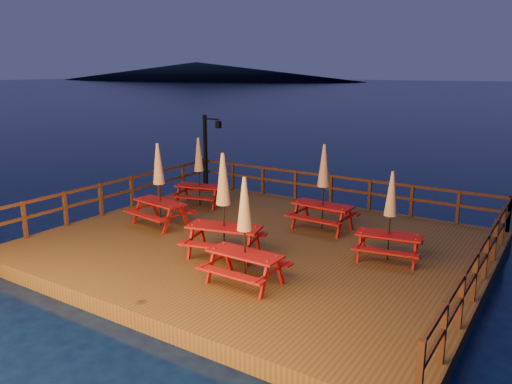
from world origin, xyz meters
TOP-DOWN VIEW (x-y plane):
  - ground at (0.00, 0.00)m, footprint 500.00×500.00m
  - deck at (0.00, 0.00)m, footprint 12.00×10.00m
  - deck_piles at (0.00, 0.00)m, footprint 11.44×9.44m
  - railing at (0.00, 1.78)m, footprint 11.80×9.75m
  - lamp_post at (-5.39, 4.55)m, footprint 0.85×0.18m
  - headland_left at (-160.00, 190.00)m, footprint 180.00×84.00m
  - picnic_table_0 at (-3.42, -0.40)m, footprint 2.02×1.75m
  - picnic_table_1 at (3.57, 0.59)m, footprint 1.84×1.61m
  - picnic_table_2 at (1.02, 2.01)m, footprint 1.91×1.60m
  - picnic_table_3 at (-3.90, 2.12)m, footprint 2.01×1.78m
  - picnic_table_4 at (1.30, -2.61)m, footprint 1.76×1.46m
  - picnic_table_5 at (-0.14, -1.46)m, footprint 2.25×2.00m

SIDE VIEW (x-z plane):
  - deck_piles at x=0.00m, z-range -1.00..0.40m
  - ground at x=0.00m, z-range 0.00..0.00m
  - deck at x=0.00m, z-range 0.00..0.40m
  - railing at x=0.00m, z-range 0.61..1.71m
  - picnic_table_1 at x=3.57m, z-range 0.45..2.78m
  - picnic_table_3 at x=-3.90m, z-range 0.45..2.91m
  - picnic_table_4 at x=1.30m, z-range 0.45..2.96m
  - picnic_table_0 at x=-3.42m, z-range 0.45..3.06m
  - picnic_table_2 at x=1.02m, z-range 0.45..3.09m
  - picnic_table_5 at x=-0.14m, z-range 0.45..3.20m
  - lamp_post at x=-5.39m, z-range 0.70..3.70m
  - headland_left at x=-160.00m, z-range 0.00..9.00m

